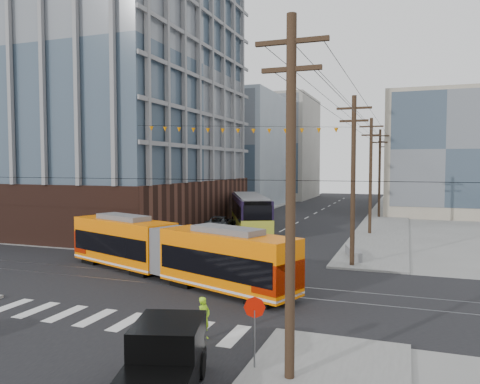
% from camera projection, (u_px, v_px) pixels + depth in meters
% --- Properties ---
extents(ground, '(160.00, 160.00, 0.00)m').
position_uv_depth(ground, '(148.00, 301.00, 22.71)').
color(ground, slate).
extents(office_building, '(30.00, 25.00, 28.60)m').
position_uv_depth(office_building, '(80.00, 94.00, 50.91)').
color(office_building, '#381E16').
rests_on(office_building, ground).
extents(bg_bldg_nw_near, '(18.00, 16.00, 18.00)m').
position_uv_depth(bg_bldg_nw_near, '(222.00, 150.00, 76.79)').
color(bg_bldg_nw_near, '#8C99A5').
rests_on(bg_bldg_nw_near, ground).
extents(bg_bldg_ne_near, '(14.00, 14.00, 16.00)m').
position_uv_depth(bg_bldg_ne_near, '(442.00, 154.00, 61.97)').
color(bg_bldg_ne_near, gray).
rests_on(bg_bldg_ne_near, ground).
extents(bg_bldg_nw_far, '(16.00, 18.00, 20.00)m').
position_uv_depth(bg_bldg_nw_far, '(273.00, 148.00, 94.52)').
color(bg_bldg_nw_far, gray).
rests_on(bg_bldg_nw_far, ground).
extents(bg_bldg_ne_far, '(16.00, 16.00, 14.00)m').
position_uv_depth(bg_bldg_ne_far, '(446.00, 163.00, 80.15)').
color(bg_bldg_ne_far, '#8C99A5').
rests_on(bg_bldg_ne_far, ground).
extents(utility_pole_near, '(0.30, 0.30, 11.00)m').
position_uv_depth(utility_pole_near, '(291.00, 202.00, 13.89)').
color(utility_pole_near, black).
rests_on(utility_pole_near, ground).
extents(utility_pole_far, '(0.30, 0.30, 11.00)m').
position_uv_depth(utility_pole_far, '(385.00, 172.00, 72.16)').
color(utility_pole_far, black).
rests_on(utility_pole_far, ground).
extents(streetcar, '(16.71, 8.35, 3.28)m').
position_uv_depth(streetcar, '(170.00, 251.00, 27.06)').
color(streetcar, '#F36B00').
rests_on(streetcar, ground).
extents(city_bus, '(7.96, 13.12, 3.71)m').
position_uv_depth(city_bus, '(250.00, 213.00, 46.23)').
color(city_bus, black).
rests_on(city_bus, ground).
extents(pickup_truck, '(3.44, 5.90, 1.89)m').
position_uv_depth(pickup_truck, '(156.00, 375.00, 12.58)').
color(pickup_truck, black).
rests_on(pickup_truck, ground).
extents(parked_car_silver, '(2.91, 4.57, 1.42)m').
position_uv_depth(parked_car_silver, '(174.00, 240.00, 36.72)').
color(parked_car_silver, '#A8AAB3').
rests_on(parked_car_silver, ground).
extents(parked_car_white, '(2.75, 4.62, 1.26)m').
position_uv_depth(parked_car_white, '(190.00, 235.00, 39.72)').
color(parked_car_white, white).
rests_on(parked_car_white, ground).
extents(parked_car_grey, '(3.53, 5.67, 1.46)m').
position_uv_depth(parked_car_grey, '(219.00, 223.00, 47.34)').
color(parked_car_grey, '#454C51').
rests_on(parked_car_grey, ground).
extents(pedestrian, '(0.53, 0.67, 1.62)m').
position_uv_depth(pedestrian, '(204.00, 318.00, 17.64)').
color(pedestrian, '#98D919').
rests_on(pedestrian, ground).
extents(stop_sign, '(0.84, 0.84, 2.27)m').
position_uv_depth(stop_sign, '(255.00, 337.00, 14.85)').
color(stop_sign, '#B40D00').
rests_on(stop_sign, ground).
extents(jersey_barrier, '(1.83, 3.84, 0.75)m').
position_uv_depth(jersey_barrier, '(353.00, 254.00, 32.74)').
color(jersey_barrier, slate).
rests_on(jersey_barrier, ground).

